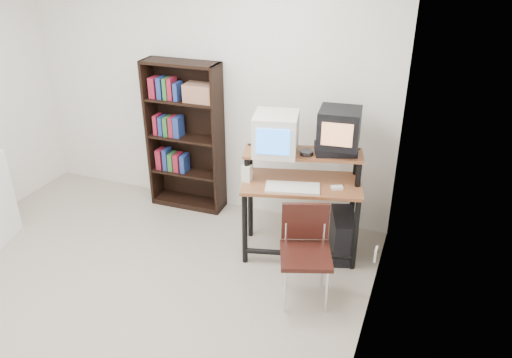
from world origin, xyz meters
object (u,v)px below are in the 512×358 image
(school_chair, at_px, (305,244))
(crt_monitor, at_px, (276,134))
(pc_tower, at_px, (343,235))
(bookshelf, at_px, (186,134))
(computer_desk, at_px, (301,188))
(crt_tv, at_px, (339,128))

(school_chair, bearing_deg, crt_monitor, 107.86)
(crt_monitor, bearing_deg, school_chair, -64.57)
(pc_tower, bearing_deg, bookshelf, 149.82)
(pc_tower, height_order, school_chair, school_chair)
(pc_tower, bearing_deg, crt_monitor, 166.71)
(computer_desk, height_order, crt_tv, crt_tv)
(bookshelf, bearing_deg, crt_monitor, -22.19)
(crt_monitor, bearing_deg, pc_tower, -6.81)
(crt_monitor, distance_m, pc_tower, 1.15)
(computer_desk, xyz_separation_m, pc_tower, (0.40, 0.07, -0.46))
(computer_desk, distance_m, crt_monitor, 0.54)
(school_chair, relative_size, bookshelf, 0.50)
(crt_tv, distance_m, pc_tower, 1.02)
(crt_tv, relative_size, bookshelf, 0.24)
(crt_monitor, bearing_deg, computer_desk, -15.30)
(computer_desk, bearing_deg, crt_tv, 20.49)
(computer_desk, relative_size, bookshelf, 0.72)
(crt_monitor, bearing_deg, crt_tv, 6.31)
(crt_monitor, distance_m, school_chair, 1.02)
(school_chair, height_order, bookshelf, bookshelf)
(crt_tv, bearing_deg, computer_desk, -150.78)
(school_chair, bearing_deg, crt_tv, 67.20)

